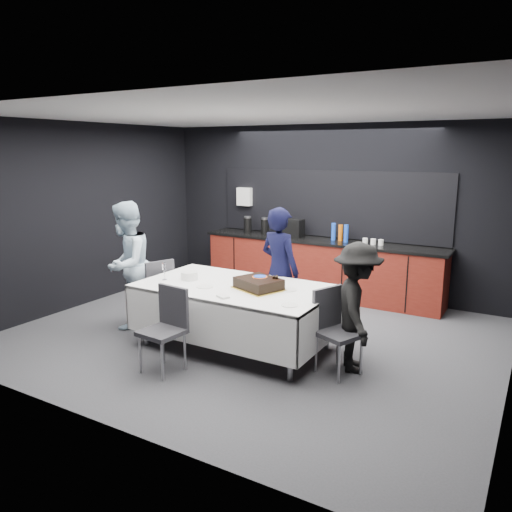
{
  "coord_description": "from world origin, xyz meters",
  "views": [
    {
      "loc": [
        3.15,
        -5.28,
        2.38
      ],
      "look_at": [
        0.0,
        0.1,
        1.05
      ],
      "focal_mm": 35.0,
      "sensor_mm": 36.0,
      "label": 1
    }
  ],
  "objects_px": {
    "party_table": "(235,296)",
    "person_left": "(127,265)",
    "chair_right": "(334,324)",
    "chair_near": "(167,323)",
    "plate_stack": "(189,276)",
    "cake_assembly": "(259,284)",
    "person_right": "(357,307)",
    "person_center": "(280,270)",
    "champagne_flute": "(164,268)",
    "chair_left": "(157,287)"
  },
  "relations": [
    {
      "from": "cake_assembly",
      "to": "person_left",
      "type": "relative_size",
      "value": 0.38
    },
    {
      "from": "chair_right",
      "to": "person_left",
      "type": "bearing_deg",
      "value": -179.03
    },
    {
      "from": "person_center",
      "to": "plate_stack",
      "type": "bearing_deg",
      "value": 59.17
    },
    {
      "from": "party_table",
      "to": "person_right",
      "type": "relative_size",
      "value": 1.63
    },
    {
      "from": "plate_stack",
      "to": "champagne_flute",
      "type": "distance_m",
      "value": 0.33
    },
    {
      "from": "party_table",
      "to": "person_left",
      "type": "relative_size",
      "value": 1.35
    },
    {
      "from": "champagne_flute",
      "to": "chair_right",
      "type": "distance_m",
      "value": 2.25
    },
    {
      "from": "chair_right",
      "to": "cake_assembly",
      "type": "bearing_deg",
      "value": 177.19
    },
    {
      "from": "party_table",
      "to": "chair_right",
      "type": "distance_m",
      "value": 1.3
    },
    {
      "from": "plate_stack",
      "to": "chair_right",
      "type": "height_order",
      "value": "chair_right"
    },
    {
      "from": "champagne_flute",
      "to": "chair_left",
      "type": "height_order",
      "value": "champagne_flute"
    },
    {
      "from": "chair_left",
      "to": "person_left",
      "type": "distance_m",
      "value": 0.51
    },
    {
      "from": "party_table",
      "to": "champagne_flute",
      "type": "relative_size",
      "value": 10.36
    },
    {
      "from": "chair_near",
      "to": "person_right",
      "type": "xyz_separation_m",
      "value": [
        1.78,
        1.04,
        0.18
      ]
    },
    {
      "from": "person_center",
      "to": "person_left",
      "type": "height_order",
      "value": "person_left"
    },
    {
      "from": "chair_right",
      "to": "chair_near",
      "type": "distance_m",
      "value": 1.81
    },
    {
      "from": "chair_near",
      "to": "person_center",
      "type": "bearing_deg",
      "value": 73.7
    },
    {
      "from": "chair_near",
      "to": "person_center",
      "type": "distance_m",
      "value": 1.79
    },
    {
      "from": "chair_left",
      "to": "person_center",
      "type": "distance_m",
      "value": 1.71
    },
    {
      "from": "cake_assembly",
      "to": "chair_left",
      "type": "height_order",
      "value": "cake_assembly"
    },
    {
      "from": "cake_assembly",
      "to": "chair_left",
      "type": "distance_m",
      "value": 1.71
    },
    {
      "from": "cake_assembly",
      "to": "plate_stack",
      "type": "relative_size",
      "value": 3.1
    },
    {
      "from": "plate_stack",
      "to": "person_left",
      "type": "xyz_separation_m",
      "value": [
        -1.03,
        -0.05,
        0.03
      ]
    },
    {
      "from": "chair_near",
      "to": "plate_stack",
      "type": "bearing_deg",
      "value": 112.25
    },
    {
      "from": "chair_left",
      "to": "person_left",
      "type": "bearing_deg",
      "value": -146.53
    },
    {
      "from": "party_table",
      "to": "chair_left",
      "type": "bearing_deg",
      "value": 175.1
    },
    {
      "from": "party_table",
      "to": "person_right",
      "type": "height_order",
      "value": "person_right"
    },
    {
      "from": "person_right",
      "to": "plate_stack",
      "type": "bearing_deg",
      "value": 68.81
    },
    {
      "from": "chair_near",
      "to": "person_left",
      "type": "xyz_separation_m",
      "value": [
        -1.38,
        0.82,
        0.32
      ]
    },
    {
      "from": "plate_stack",
      "to": "cake_assembly",
      "type": "bearing_deg",
      "value": 3.08
    },
    {
      "from": "cake_assembly",
      "to": "person_right",
      "type": "height_order",
      "value": "person_right"
    },
    {
      "from": "champagne_flute",
      "to": "person_center",
      "type": "xyz_separation_m",
      "value": [
        1.11,
        1.0,
        -0.11
      ]
    },
    {
      "from": "person_left",
      "to": "party_table",
      "type": "bearing_deg",
      "value": 74.49
    },
    {
      "from": "chair_near",
      "to": "chair_left",
      "type": "bearing_deg",
      "value": 135.55
    },
    {
      "from": "champagne_flute",
      "to": "person_center",
      "type": "bearing_deg",
      "value": 42.0
    },
    {
      "from": "party_table",
      "to": "person_left",
      "type": "height_order",
      "value": "person_left"
    },
    {
      "from": "chair_left",
      "to": "chair_right",
      "type": "relative_size",
      "value": 1.0
    },
    {
      "from": "party_table",
      "to": "person_left",
      "type": "distance_m",
      "value": 1.69
    },
    {
      "from": "chair_near",
      "to": "person_right",
      "type": "bearing_deg",
      "value": 30.22
    },
    {
      "from": "party_table",
      "to": "champagne_flute",
      "type": "bearing_deg",
      "value": -165.9
    },
    {
      "from": "person_left",
      "to": "cake_assembly",
      "type": "bearing_deg",
      "value": 73.91
    },
    {
      "from": "party_table",
      "to": "chair_near",
      "type": "xyz_separation_m",
      "value": [
        -0.29,
        -0.92,
        -0.11
      ]
    },
    {
      "from": "person_left",
      "to": "person_right",
      "type": "xyz_separation_m",
      "value": [
        3.17,
        0.21,
        -0.14
      ]
    },
    {
      "from": "party_table",
      "to": "person_right",
      "type": "xyz_separation_m",
      "value": [
        1.49,
        0.12,
        0.07
      ]
    },
    {
      "from": "cake_assembly",
      "to": "plate_stack",
      "type": "distance_m",
      "value": 0.98
    },
    {
      "from": "chair_left",
      "to": "person_right",
      "type": "xyz_separation_m",
      "value": [
        2.84,
        0.0,
        0.18
      ]
    },
    {
      "from": "chair_near",
      "to": "party_table",
      "type": "bearing_deg",
      "value": 72.37
    },
    {
      "from": "champagne_flute",
      "to": "person_left",
      "type": "bearing_deg",
      "value": 170.45
    },
    {
      "from": "cake_assembly",
      "to": "chair_near",
      "type": "xyz_separation_m",
      "value": [
        -0.62,
        -0.92,
        -0.31
      ]
    },
    {
      "from": "party_table",
      "to": "cake_assembly",
      "type": "height_order",
      "value": "cake_assembly"
    }
  ]
}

